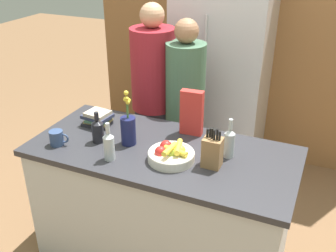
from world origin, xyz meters
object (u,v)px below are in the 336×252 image
book_stack (98,118)px  coffee_mug (57,138)px  bottle_wine (98,130)px  person_at_sink (153,93)px  person_in_blue (185,106)px  flower_vase (128,129)px  cereal_box (192,113)px  refrigerator (221,75)px  bottle_oil (229,142)px  bottle_vinegar (109,145)px  fruit_bowl (171,154)px  knife_block (212,152)px

book_stack → coffee_mug: bearing=-103.7°
coffee_mug → bottle_wine: (0.22, 0.14, 0.03)m
person_at_sink → person_in_blue: size_ratio=1.05×
flower_vase → cereal_box: 0.45m
flower_vase → person_at_sink: size_ratio=0.22×
refrigerator → bottle_oil: 1.40m
cereal_box → book_stack: size_ratio=1.51×
person_at_sink → flower_vase: bearing=-89.4°
coffee_mug → person_in_blue: 1.07m
refrigerator → cereal_box: bearing=-83.3°
flower_vase → bottle_oil: size_ratio=1.46×
coffee_mug → bottle_vinegar: (0.41, -0.02, 0.05)m
book_stack → person_at_sink: (0.14, 0.63, -0.01)m
flower_vase → person_in_blue: (0.11, 0.72, -0.11)m
refrigerator → bottle_wine: refrigerator is taller
refrigerator → fruit_bowl: 1.52m
fruit_bowl → bottle_wine: size_ratio=1.34×
book_stack → bottle_wine: bearing=-56.6°
flower_vase → bottle_wine: 0.21m
bottle_oil → person_at_sink: (-0.84, 0.67, -0.06)m
coffee_mug → bottle_oil: (1.07, 0.31, 0.05)m
person_at_sink → cereal_box: bearing=-55.9°
person_in_blue → refrigerator: bearing=102.7°
coffee_mug → person_in_blue: (0.54, 0.92, -0.05)m
flower_vase → bottle_wine: bearing=-163.8°
book_stack → person_at_sink: person_at_sink is taller
book_stack → person_in_blue: bearing=51.7°
bottle_wine → fruit_bowl: bearing=-2.2°
book_stack → bottle_oil: size_ratio=0.82×
knife_block → book_stack: knife_block is taller
fruit_bowl → knife_block: (0.25, 0.04, 0.06)m
flower_vase → cereal_box: (0.33, 0.30, 0.05)m
knife_block → fruit_bowl: bearing=-171.5°
knife_block → bottle_wine: 0.78m
cereal_box → person_at_sink: size_ratio=0.19×
refrigerator → person_at_sink: bearing=-120.6°
bottle_vinegar → person_in_blue: size_ratio=0.16×
fruit_bowl → person_in_blue: 0.83m
book_stack → bottle_oil: 0.98m
coffee_mug → bottle_vinegar: 0.41m
refrigerator → flower_vase: 1.45m
fruit_bowl → bottle_wine: bearing=177.8°
cereal_box → flower_vase: bearing=-137.4°
cereal_box → bottle_oil: 0.38m
knife_block → person_in_blue: bearing=121.8°
refrigerator → person_in_blue: (-0.08, -0.71, -0.04)m
refrigerator → coffee_mug: size_ratio=14.47×
book_stack → flower_vase: bearing=-24.0°
bottle_oil → person_at_sink: person_at_sink is taller
person_at_sink → person_in_blue: person_at_sink is taller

